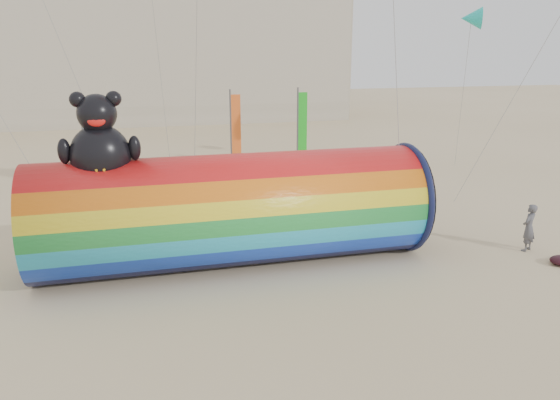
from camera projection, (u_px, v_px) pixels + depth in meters
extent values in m
plane|color=#CCB58C|center=(277.00, 282.00, 18.14)|extent=(160.00, 160.00, 0.00)
cube|color=#B7AD99|center=(49.00, 22.00, 55.27)|extent=(60.00, 15.00, 20.00)
cube|color=#28303D|center=(36.00, 12.00, 48.10)|extent=(59.50, 0.12, 17.00)
cylinder|color=red|center=(234.00, 210.00, 19.31)|extent=(13.63, 3.98, 3.98)
torus|color=#0F1438|center=(405.00, 197.00, 20.96)|extent=(0.27, 4.17, 4.17)
cylinder|color=black|center=(409.00, 197.00, 21.00)|extent=(0.07, 3.94, 3.94)
ellipsoid|color=black|center=(101.00, 156.00, 17.66)|extent=(1.94, 1.74, 2.04)
ellipsoid|color=gold|center=(100.00, 163.00, 17.11)|extent=(1.00, 0.44, 0.87)
sphere|color=black|center=(97.00, 114.00, 17.29)|extent=(1.25, 1.25, 1.25)
sphere|color=black|center=(77.00, 100.00, 17.03)|extent=(0.50, 0.50, 0.50)
sphere|color=black|center=(114.00, 99.00, 17.30)|extent=(0.50, 0.50, 0.50)
ellipsoid|color=red|center=(96.00, 121.00, 16.86)|extent=(0.55, 0.20, 0.35)
ellipsoid|color=black|center=(64.00, 151.00, 17.23)|extent=(0.41, 0.41, 0.82)
ellipsoid|color=black|center=(135.00, 148.00, 17.76)|extent=(0.41, 0.41, 0.82)
imported|color=#4E4E54|center=(529.00, 228.00, 20.72)|extent=(0.80, 0.71, 1.84)
cylinder|color=#59595E|center=(84.00, 145.00, 28.50)|extent=(0.10, 0.10, 5.20)
cube|color=#1B7ED0|center=(90.00, 144.00, 28.56)|extent=(0.56, 0.06, 4.50)
cylinder|color=#59595E|center=(231.00, 134.00, 31.97)|extent=(0.10, 0.10, 5.20)
cube|color=orange|center=(236.00, 133.00, 32.04)|extent=(0.56, 0.06, 4.50)
cylinder|color=#59595E|center=(298.00, 130.00, 33.47)|extent=(0.10, 0.10, 5.20)
cube|color=green|center=(302.00, 129.00, 33.53)|extent=(0.56, 0.06, 4.50)
cone|color=#19C8BD|center=(471.00, 18.00, 30.19)|extent=(1.21, 1.21, 1.09)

